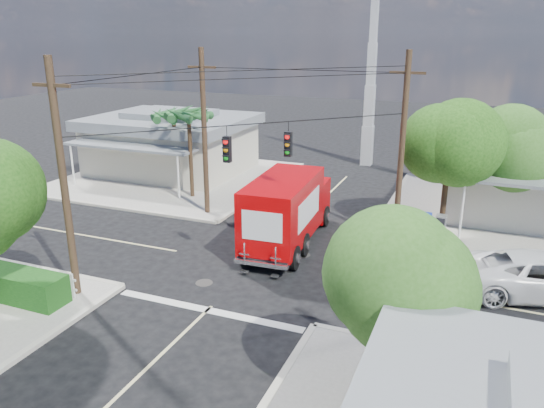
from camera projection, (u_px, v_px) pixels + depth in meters
The scene contains 16 objects.
ground at pixel (255, 265), 23.24m from camera, with size 120.00×120.00×0.00m, color black.
sidewalk_ne at pixel (518, 218), 28.91m from camera, with size 14.12×14.12×0.14m.
sidewalk_nw at pixel (175, 178), 36.69m from camera, with size 14.12×14.12×0.14m.
road_markings at pixel (241, 278), 21.94m from camera, with size 32.00×32.00×0.01m.
building_nw at pixel (172, 142), 37.82m from camera, with size 10.80×10.20×4.30m.
radio_tower at pixel (370, 90), 38.93m from camera, with size 0.80×0.80×17.00m.
tree_ne_front at pixel (450, 142), 25.14m from camera, with size 4.21×4.14×6.66m.
tree_ne_back at pixel (507, 149), 26.32m from camera, with size 3.77×3.66×5.82m.
tree_se at pixel (394, 274), 13.10m from camera, with size 3.67×3.54×5.62m.
palm_nw_front at pixel (189, 116), 30.96m from camera, with size 3.01×3.08×5.59m.
palm_nw_back at pixel (173, 117), 33.12m from camera, with size 3.01×3.08×5.19m.
utility_poles at pixel (236, 150), 23.77m from camera, with size 12.00×10.68×9.00m.
picket_fence at pixel (17, 273), 20.89m from camera, with size 5.94×0.06×1.00m.
vending_boxes at pixel (426, 224), 26.16m from camera, with size 1.90×0.50×1.10m.
delivery_truck at pixel (288, 210), 25.01m from camera, with size 2.95×8.04×3.42m.
parked_car at pixel (544, 276), 20.27m from camera, with size 2.82×6.12×1.70m, color silver.
Camera 1 is at (8.70, -19.42, 9.75)m, focal length 35.00 mm.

